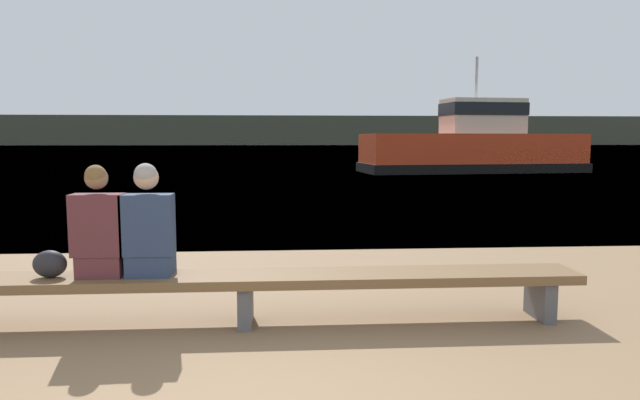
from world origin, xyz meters
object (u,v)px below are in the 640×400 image
(bench_main, at_px, (245,283))
(person_right, at_px, (148,227))
(shopping_bag, at_px, (50,264))
(person_left, at_px, (99,230))
(tugboat_red, at_px, (473,149))

(bench_main, relative_size, person_right, 6.06)
(shopping_bag, bearing_deg, person_right, 0.05)
(person_left, xyz_separation_m, tugboat_red, (11.35, 23.37, 0.29))
(bench_main, height_order, person_left, person_left)
(person_left, bearing_deg, bench_main, -0.08)
(person_right, xyz_separation_m, tugboat_red, (10.92, 23.37, 0.27))
(bench_main, distance_m, person_right, 1.00)
(tugboat_red, bearing_deg, person_right, 148.91)
(shopping_bag, xyz_separation_m, tugboat_red, (11.79, 23.38, 0.59))
(person_right, distance_m, shopping_bag, 0.93)
(person_left, relative_size, shopping_bag, 3.41)
(bench_main, height_order, tugboat_red, tugboat_red)
(person_left, relative_size, person_right, 0.99)
(bench_main, distance_m, tugboat_red, 25.46)
(tugboat_red, bearing_deg, person_left, 148.05)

